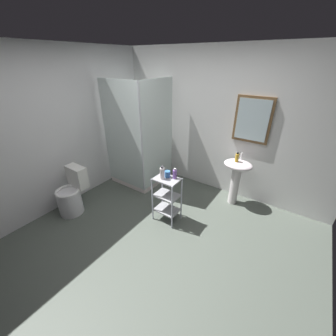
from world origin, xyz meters
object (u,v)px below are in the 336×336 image
Objects in this scene: lotion_bottle_white at (162,173)px; conditioner_bottle_purple at (175,174)px; hand_soap_bottle at (237,158)px; shower_stall at (142,161)px; rinse_cup at (167,174)px; toilet at (72,195)px; pedestal_sink at (237,174)px; storage_cart at (167,196)px.

lotion_bottle_white is 1.25× the size of conditioner_bottle_purple.
hand_soap_bottle reaches higher than conditioner_bottle_purple.
shower_stall reaches higher than conditioner_bottle_purple.
shower_stall is 20.90× the size of rinse_cup.
toilet is 3.79× the size of lotion_bottle_white.
shower_stall is 1.84m from hand_soap_bottle.
lotion_bottle_white is 0.10m from rinse_cup.
hand_soap_bottle is at bearing 54.22° from lotion_bottle_white.
toilet is 7.94× the size of rinse_cup.
shower_stall is 2.47× the size of pedestal_sink.
rinse_cup is at bearing 114.87° from storage_cart.
storage_cart is at bearing -31.86° from shower_stall.
storage_cart is (1.09, -0.68, -0.03)m from shower_stall.
toilet is at bearing -151.03° from rinse_cup.
shower_stall is at bearing 149.55° from rinse_cup.
lotion_bottle_white is (-0.06, -0.03, 0.39)m from storage_cart.
conditioner_bottle_purple is at bearing 36.43° from lotion_bottle_white.
hand_soap_bottle is (2.07, 1.69, 0.57)m from toilet.
shower_stall is 1.43m from toilet.
pedestal_sink reaches higher than toilet.
conditioner_bottle_purple reaches higher than pedestal_sink.
lotion_bottle_white is (1.03, -0.71, 0.37)m from shower_stall.
rinse_cup is (-0.02, 0.05, 0.35)m from storage_cart.
pedestal_sink reaches higher than storage_cart.
shower_stall is at bearing -169.08° from pedestal_sink.
storage_cart is (-0.70, -1.02, -0.14)m from pedestal_sink.
lotion_bottle_white is at bearing -150.82° from storage_cart.
toilet is at bearing -140.47° from pedestal_sink.
toilet is at bearing -152.12° from conditioner_bottle_purple.
storage_cart is 3.69× the size of lotion_bottle_white.
hand_soap_bottle is 1.17m from rinse_cup.
storage_cart is at bearing -124.57° from pedestal_sink.
pedestal_sink is 1.15m from conditioner_bottle_purple.
hand_soap_bottle reaches higher than lotion_bottle_white.
storage_cart is 4.61× the size of conditioner_bottle_purple.
rinse_cup reaches higher than pedestal_sink.
lotion_bottle_white is at bearing -34.49° from shower_stall.
lotion_bottle_white is at bearing 26.84° from toilet.
shower_stall reaches higher than toilet.
toilet is 1.57m from storage_cart.
hand_soap_bottle reaches higher than rinse_cup.
hand_soap_bottle is (1.77, 0.31, 0.42)m from shower_stall.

